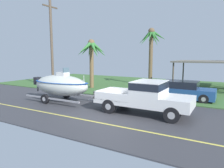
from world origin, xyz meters
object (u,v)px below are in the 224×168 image
(utility_pole, at_px, (52,44))
(palm_tree_far_right, at_px, (92,52))
(palm_tree_near_right, at_px, (151,44))
(parked_sedan_near, at_px, (183,90))
(boat_on_trailer, at_px, (61,85))
(carport_awning, at_px, (211,62))
(pickup_truck_towing, at_px, (149,96))

(utility_pole, bearing_deg, palm_tree_far_right, 37.29)
(utility_pole, bearing_deg, palm_tree_near_right, 40.91)
(palm_tree_far_right, height_order, utility_pole, utility_pole)
(palm_tree_near_right, relative_size, palm_tree_far_right, 1.26)
(parked_sedan_near, height_order, utility_pole, utility_pole)
(palm_tree_near_right, bearing_deg, boat_on_trailer, -106.69)
(parked_sedan_near, relative_size, palm_tree_far_right, 0.91)
(palm_tree_far_right, bearing_deg, carport_awning, 27.24)
(palm_tree_near_right, bearing_deg, pickup_truck_towing, -71.25)
(carport_awning, height_order, palm_tree_near_right, palm_tree_near_right)
(palm_tree_near_right, distance_m, utility_pole, 10.02)
(boat_on_trailer, height_order, utility_pole, utility_pole)
(pickup_truck_towing, distance_m, utility_pole, 12.10)
(parked_sedan_near, height_order, carport_awning, carport_awning)
(pickup_truck_towing, xyz_separation_m, utility_pole, (-11.05, 3.69, 3.28))
(pickup_truck_towing, relative_size, palm_tree_far_right, 1.16)
(boat_on_trailer, distance_m, palm_tree_near_right, 11.20)
(palm_tree_near_right, bearing_deg, parked_sedan_near, -50.43)
(carport_awning, xyz_separation_m, utility_pole, (-13.28, -7.58, 1.71))
(palm_tree_far_right, bearing_deg, palm_tree_near_right, 43.10)
(carport_awning, bearing_deg, palm_tree_near_right, -169.88)
(parked_sedan_near, bearing_deg, utility_pole, -173.77)
(parked_sedan_near, bearing_deg, boat_on_trailer, -146.09)
(parked_sedan_near, xyz_separation_m, utility_pole, (-11.92, -1.30, 3.65))
(carport_awning, height_order, palm_tree_far_right, palm_tree_far_right)
(palm_tree_far_right, bearing_deg, utility_pole, -142.71)
(parked_sedan_near, relative_size, utility_pole, 0.53)
(boat_on_trailer, relative_size, carport_awning, 0.91)
(palm_tree_far_right, bearing_deg, boat_on_trailer, -76.07)
(carport_awning, distance_m, utility_pole, 15.38)
(parked_sedan_near, bearing_deg, carport_awning, 77.79)
(palm_tree_near_right, height_order, utility_pole, utility_pole)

